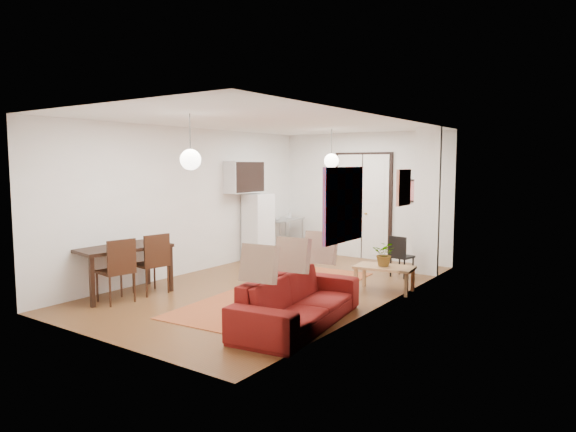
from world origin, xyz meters
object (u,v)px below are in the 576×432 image
Objects in this scene: sofa at (299,300)px; dining_chair_far at (121,264)px; kitchen_counter at (283,232)px; dining_table at (122,251)px; black_side_chair at (404,252)px; fridge at (258,228)px; dining_chair_near at (155,257)px; coffee_table at (385,269)px.

sofa is 3.10m from dining_chair_far.
dining_table is (0.00, -4.63, 0.18)m from kitchen_counter.
sofa is at bearing 100.62° from black_side_chair.
kitchen_counter is at bearing 98.00° from fridge.
dining_chair_far is (0.00, -0.70, 0.00)m from dining_chair_near.
kitchen_counter is at bearing -166.60° from dining_chair_near.
fridge reaches higher than kitchen_counter.
sofa is 2.30× the size of dining_chair_far.
dining_chair_near is at bearing -144.51° from coffee_table.
dining_chair_far is at bearing -90.79° from kitchen_counter.
dining_table is (0.00, -3.68, -0.02)m from fridge.
coffee_table is (0.18, 2.39, 0.04)m from sofa.
dining_chair_far reaches higher than sofa.
sofa is 3.36m from dining_table.
kitchen_counter is 3.35m from black_side_chair.
fridge is at bearing -166.33° from dining_chair_far.
black_side_chair is at bearing 154.53° from dining_chair_far.
dining_chair_far is 1.27× the size of black_side_chair.
dining_chair_far is (-3.21, -2.99, 0.22)m from coffee_table.
dining_chair_far reaches higher than coffee_table.
dining_table is at bearing -120.61° from dining_chair_far.
fridge is 3.24m from dining_chair_near.
dining_table is at bearing 87.97° from sofa.
coffee_table is at bearing -12.28° from sofa.
fridge is 3.94m from dining_chair_far.
kitchen_counter is at bearing 151.58° from coffee_table.
coffee_table is 3.64m from fridge.
sofa is at bearing 110.47° from dining_chair_far.
black_side_chair reaches higher than coffee_table.
fridge is at bearing 36.94° from sofa.
coffee_table is 3.94m from dining_chair_near.
fridge is 1.89× the size of black_side_chair.
dining_chair_far is (0.29, -0.25, -0.14)m from dining_table.
dining_chair_far is at bearing -77.73° from fridge.
dining_chair_far is at bearing 65.43° from black_side_chair.
dining_table is at bearing 61.27° from black_side_chair.
coffee_table is 1.02× the size of dining_chair_near.
kitchen_counter is at bearing -167.17° from dining_chair_far.
dining_table is 0.56m from dining_chair_near.
dining_chair_near is 0.70m from dining_chair_far.
dining_chair_near reaches higher than black_side_chair.
black_side_chair is at bearing 149.65° from dining_chair_near.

